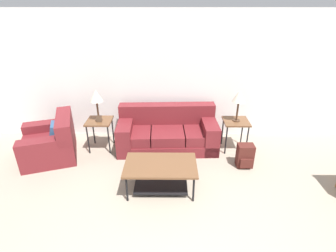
{
  "coord_description": "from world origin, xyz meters",
  "views": [
    {
      "loc": [
        -0.22,
        -1.4,
        2.73
      ],
      "look_at": [
        -0.25,
        2.59,
        0.8
      ],
      "focal_mm": 28.0,
      "sensor_mm": 36.0,
      "label": 1
    }
  ],
  "objects_px": {
    "side_table_left": "(99,124)",
    "table_lamp_left": "(96,97)",
    "coffee_table": "(161,171)",
    "backpack": "(245,156)",
    "table_lamp_right": "(239,97)",
    "couch": "(167,133)",
    "side_table_right": "(236,124)",
    "armchair": "(51,143)"
  },
  "relations": [
    {
      "from": "armchair",
      "to": "coffee_table",
      "type": "xyz_separation_m",
      "value": [
        2.1,
        -0.97,
        0.06
      ]
    },
    {
      "from": "side_table_left",
      "to": "table_lamp_left",
      "type": "distance_m",
      "value": 0.55
    },
    {
      "from": "table_lamp_left",
      "to": "table_lamp_right",
      "type": "bearing_deg",
      "value": 0.0
    },
    {
      "from": "couch",
      "to": "side_table_right",
      "type": "xyz_separation_m",
      "value": [
        1.33,
        -0.09,
        0.25
      ]
    },
    {
      "from": "coffee_table",
      "to": "backpack",
      "type": "bearing_deg",
      "value": 23.73
    },
    {
      "from": "coffee_table",
      "to": "backpack",
      "type": "height_order",
      "value": "coffee_table"
    },
    {
      "from": "backpack",
      "to": "side_table_right",
      "type": "bearing_deg",
      "value": 95.98
    },
    {
      "from": "backpack",
      "to": "table_lamp_left",
      "type": "bearing_deg",
      "value": 167.24
    },
    {
      "from": "table_lamp_left",
      "to": "side_table_right",
      "type": "bearing_deg",
      "value": 0.0
    },
    {
      "from": "couch",
      "to": "table_lamp_right",
      "type": "height_order",
      "value": "table_lamp_right"
    },
    {
      "from": "coffee_table",
      "to": "table_lamp_left",
      "type": "bearing_deg",
      "value": 134.19
    },
    {
      "from": "side_table_right",
      "to": "table_lamp_right",
      "type": "distance_m",
      "value": 0.55
    },
    {
      "from": "side_table_left",
      "to": "table_lamp_left",
      "type": "relative_size",
      "value": 1.01
    },
    {
      "from": "armchair",
      "to": "coffee_table",
      "type": "distance_m",
      "value": 2.31
    },
    {
      "from": "couch",
      "to": "armchair",
      "type": "distance_m",
      "value": 2.23
    },
    {
      "from": "coffee_table",
      "to": "side_table_left",
      "type": "relative_size",
      "value": 1.78
    },
    {
      "from": "table_lamp_left",
      "to": "table_lamp_right",
      "type": "relative_size",
      "value": 1.0
    },
    {
      "from": "armchair",
      "to": "couch",
      "type": "bearing_deg",
      "value": 10.18
    },
    {
      "from": "side_table_left",
      "to": "couch",
      "type": "bearing_deg",
      "value": 3.87
    },
    {
      "from": "side_table_right",
      "to": "couch",
      "type": "bearing_deg",
      "value": 176.14
    },
    {
      "from": "side_table_right",
      "to": "side_table_left",
      "type": "bearing_deg",
      "value": 180.0
    },
    {
      "from": "side_table_right",
      "to": "backpack",
      "type": "height_order",
      "value": "side_table_right"
    },
    {
      "from": "couch",
      "to": "side_table_right",
      "type": "bearing_deg",
      "value": -3.86
    },
    {
      "from": "couch",
      "to": "side_table_left",
      "type": "distance_m",
      "value": 1.35
    },
    {
      "from": "table_lamp_right",
      "to": "table_lamp_left",
      "type": "bearing_deg",
      "value": 180.0
    },
    {
      "from": "armchair",
      "to": "side_table_right",
      "type": "bearing_deg",
      "value": 4.93
    },
    {
      "from": "table_lamp_right",
      "to": "backpack",
      "type": "distance_m",
      "value": 1.09
    },
    {
      "from": "armchair",
      "to": "side_table_right",
      "type": "distance_m",
      "value": 3.54
    },
    {
      "from": "side_table_left",
      "to": "side_table_right",
      "type": "relative_size",
      "value": 1.0
    },
    {
      "from": "coffee_table",
      "to": "couch",
      "type": "bearing_deg",
      "value": 86.14
    },
    {
      "from": "armchair",
      "to": "backpack",
      "type": "height_order",
      "value": "armchair"
    },
    {
      "from": "side_table_right",
      "to": "backpack",
      "type": "xyz_separation_m",
      "value": [
        0.06,
        -0.62,
        -0.34
      ]
    },
    {
      "from": "couch",
      "to": "side_table_right",
      "type": "distance_m",
      "value": 1.36
    },
    {
      "from": "couch",
      "to": "backpack",
      "type": "relative_size",
      "value": 4.59
    },
    {
      "from": "side_table_left",
      "to": "table_lamp_left",
      "type": "xyz_separation_m",
      "value": [
        0.0,
        0.0,
        0.55
      ]
    },
    {
      "from": "couch",
      "to": "side_table_left",
      "type": "height_order",
      "value": "couch"
    },
    {
      "from": "backpack",
      "to": "armchair",
      "type": "bearing_deg",
      "value": 175.02
    },
    {
      "from": "armchair",
      "to": "table_lamp_right",
      "type": "distance_m",
      "value": 3.63
    },
    {
      "from": "coffee_table",
      "to": "side_table_right",
      "type": "height_order",
      "value": "side_table_right"
    },
    {
      "from": "armchair",
      "to": "table_lamp_left",
      "type": "xyz_separation_m",
      "value": [
        0.86,
        0.3,
        0.81
      ]
    },
    {
      "from": "coffee_table",
      "to": "side_table_right",
      "type": "xyz_separation_m",
      "value": [
        1.42,
        1.27,
        0.2
      ]
    },
    {
      "from": "armchair",
      "to": "table_lamp_left",
      "type": "relative_size",
      "value": 2.05
    }
  ]
}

